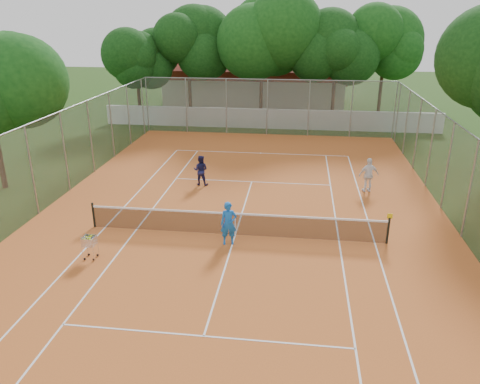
# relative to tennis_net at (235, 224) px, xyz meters

# --- Properties ---
(ground) EXTENTS (120.00, 120.00, 0.00)m
(ground) POSITION_rel_tennis_net_xyz_m (0.00, 0.00, -0.51)
(ground) COLOR #1B360E
(ground) RESTS_ON ground
(court_pad) EXTENTS (18.00, 34.00, 0.02)m
(court_pad) POSITION_rel_tennis_net_xyz_m (0.00, 0.00, -0.50)
(court_pad) COLOR #BF5E25
(court_pad) RESTS_ON ground
(court_lines) EXTENTS (10.98, 23.78, 0.01)m
(court_lines) POSITION_rel_tennis_net_xyz_m (0.00, 0.00, -0.49)
(court_lines) COLOR white
(court_lines) RESTS_ON court_pad
(tennis_net) EXTENTS (11.88, 0.10, 0.98)m
(tennis_net) POSITION_rel_tennis_net_xyz_m (0.00, 0.00, 0.00)
(tennis_net) COLOR black
(tennis_net) RESTS_ON court_pad
(perimeter_fence) EXTENTS (18.00, 34.00, 4.00)m
(perimeter_fence) POSITION_rel_tennis_net_xyz_m (0.00, 0.00, 1.49)
(perimeter_fence) COLOR slate
(perimeter_fence) RESTS_ON ground
(boundary_wall) EXTENTS (26.00, 0.30, 1.50)m
(boundary_wall) POSITION_rel_tennis_net_xyz_m (0.00, 19.00, 0.24)
(boundary_wall) COLOR white
(boundary_wall) RESTS_ON ground
(clubhouse) EXTENTS (16.40, 9.00, 4.40)m
(clubhouse) POSITION_rel_tennis_net_xyz_m (-2.00, 29.00, 1.69)
(clubhouse) COLOR beige
(clubhouse) RESTS_ON ground
(tropical_trees) EXTENTS (29.00, 19.00, 10.00)m
(tropical_trees) POSITION_rel_tennis_net_xyz_m (0.00, 22.00, 4.49)
(tropical_trees) COLOR black
(tropical_trees) RESTS_ON ground
(player_near) EXTENTS (0.70, 0.54, 1.71)m
(player_near) POSITION_rel_tennis_net_xyz_m (-0.15, -0.79, 0.37)
(player_near) COLOR blue
(player_near) RESTS_ON court_pad
(player_far_left) EXTENTS (0.80, 0.64, 1.58)m
(player_far_left) POSITION_rel_tennis_net_xyz_m (-2.58, 5.64, 0.30)
(player_far_left) COLOR #181B4A
(player_far_left) RESTS_ON court_pad
(player_far_right) EXTENTS (1.09, 0.68, 1.73)m
(player_far_right) POSITION_rel_tennis_net_xyz_m (5.89, 5.73, 0.38)
(player_far_right) COLOR white
(player_far_right) RESTS_ON court_pad
(ball_hopper) EXTENTS (0.50, 0.50, 0.95)m
(ball_hopper) POSITION_rel_tennis_net_xyz_m (-4.95, -2.58, -0.02)
(ball_hopper) COLOR silver
(ball_hopper) RESTS_ON court_pad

